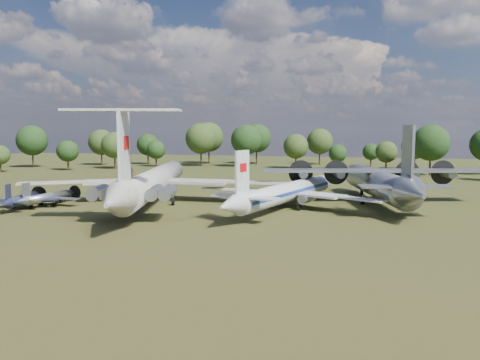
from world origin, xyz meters
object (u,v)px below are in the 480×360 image
(il62_airliner, at_px, (155,186))
(small_prop_northwest, at_px, (49,199))
(an12_transport, at_px, (377,187))
(tu104_jet, at_px, (287,196))
(person_on_il62, at_px, (131,173))
(small_prop_west, at_px, (23,201))

(il62_airliner, xyz_separation_m, small_prop_northwest, (-15.69, -6.79, -1.85))
(il62_airliner, xyz_separation_m, an12_transport, (36.38, 9.24, -0.08))
(small_prop_northwest, bearing_deg, il62_airliner, 28.72)
(il62_airliner, distance_m, an12_transport, 37.53)
(il62_airliner, xyz_separation_m, tu104_jet, (22.56, 0.37, -0.86))
(an12_transport, xyz_separation_m, small_prop_northwest, (-52.07, -16.03, -1.77))
(person_on_il62, bearing_deg, tu104_jet, -137.53)
(tu104_jet, height_order, small_prop_northwest, tu104_jet)
(il62_airliner, height_order, an12_transport, il62_airliner)
(an12_transport, height_order, person_on_il62, person_on_il62)
(il62_airliner, bearing_deg, person_on_il62, -90.00)
(small_prop_northwest, xyz_separation_m, person_on_il62, (19.82, -8.99, 5.60))
(tu104_jet, xyz_separation_m, person_on_il62, (-18.43, -16.15, 4.61))
(il62_airliner, xyz_separation_m, person_on_il62, (4.13, -15.78, 3.75))
(tu104_jet, xyz_separation_m, small_prop_west, (-40.54, -10.47, -0.95))
(small_prop_west, distance_m, small_prop_northwest, 4.03)
(person_on_il62, bearing_deg, small_prop_northwest, -23.15)
(an12_transport, distance_m, small_prop_west, 57.72)
(il62_airliner, bearing_deg, tu104_jet, -13.73)
(small_prop_west, xyz_separation_m, person_on_il62, (22.11, -5.68, 5.56))
(small_prop_northwest, bearing_deg, tu104_jet, 15.93)
(tu104_jet, relative_size, an12_transport, 0.95)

